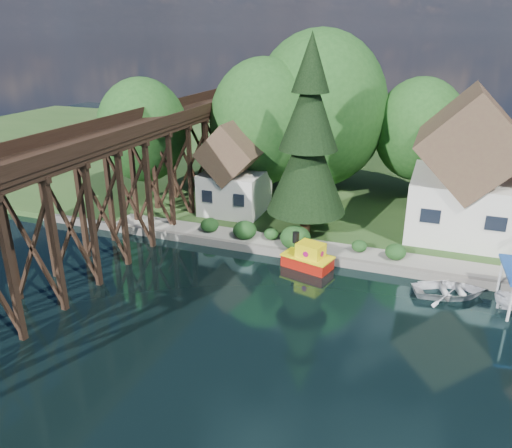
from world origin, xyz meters
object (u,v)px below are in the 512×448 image
at_px(house_left, 466,174).
at_px(tugboat, 308,258).
at_px(conifer, 308,142).
at_px(boat_white_a, 450,289).
at_px(shed, 235,174).
at_px(trestle_bridge, 117,180).

height_order(house_left, tugboat, house_left).
distance_m(conifer, boat_white_a, 13.96).
relative_size(shed, tugboat, 2.13).
height_order(shed, conifer, conifer).
distance_m(shed, conifer, 8.29).
height_order(trestle_bridge, boat_white_a, trestle_bridge).
xyz_separation_m(trestle_bridge, boat_white_a, (22.59, 1.13, -4.90)).
xyz_separation_m(trestle_bridge, tugboat, (13.50, 1.84, -4.63)).
relative_size(trestle_bridge, house_left, 4.01).
relative_size(house_left, boat_white_a, 2.52).
relative_size(conifer, boat_white_a, 3.35).
xyz_separation_m(shed, boat_white_a, (17.59, -8.19, -3.37)).
xyz_separation_m(shed, tugboat, (8.50, -7.49, -3.11)).
relative_size(house_left, conifer, 0.75).
distance_m(trestle_bridge, shed, 10.69).
distance_m(shed, tugboat, 11.75).
height_order(conifer, boat_white_a, conifer).
xyz_separation_m(trestle_bridge, conifer, (11.95, 6.73, 2.19)).
bearing_deg(boat_white_a, tugboat, 66.71).
bearing_deg(conifer, shed, 159.52).
xyz_separation_m(house_left, tugboat, (-9.50, -8.99, -4.42)).
bearing_deg(house_left, shed, -175.23).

